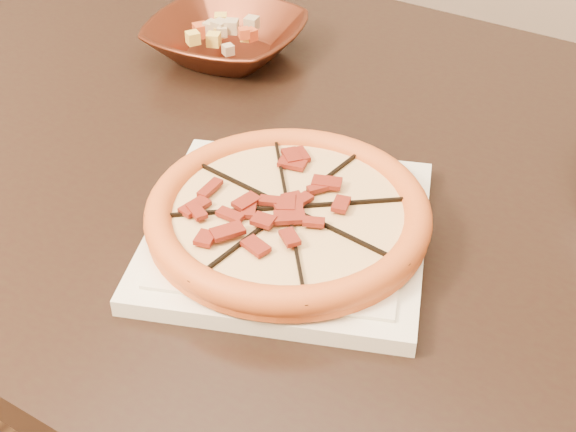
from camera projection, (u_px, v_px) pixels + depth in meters
The scene contains 5 objects.
dining_table at pixel (308, 219), 1.00m from camera, with size 1.42×0.94×0.75m.
plate at pixel (288, 231), 0.80m from camera, with size 0.36×0.36×0.02m.
pizza at pixel (288, 213), 0.79m from camera, with size 0.28×0.28×0.03m.
bronze_bowl at pixel (226, 39), 1.11m from camera, with size 0.21×0.21×0.05m, color #612B19.
mixed_dish at pixel (224, 12), 1.08m from camera, with size 0.08×0.11×0.03m.
Camera 1 is at (0.46, -0.55, 1.27)m, focal length 50.00 mm.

